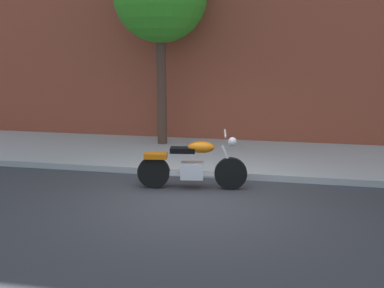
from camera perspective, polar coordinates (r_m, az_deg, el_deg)
The scene contains 3 objects.
ground_plane at distance 8.12m, azimuth 0.37°, elevation -7.16°, with size 60.00×60.00×0.00m, color #38383D.
sidewalk at distance 11.01m, azimuth 3.38°, elevation -1.53°, with size 18.94×3.40×0.14m, color #AEAEAE.
motorcycle at distance 8.60m, azimuth -0.01°, elevation -2.78°, with size 2.13×0.70×1.13m.
Camera 1 is at (1.43, -7.52, 2.72)m, focal length 41.45 mm.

